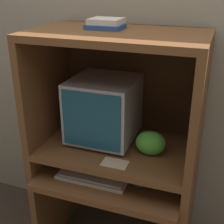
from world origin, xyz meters
The scene contains 10 objects.
wall_back centered at (0.00, 0.60, 1.30)m, with size 6.00×0.06×2.60m.
desk_base centered at (0.00, 0.23, 0.39)m, with size 0.90×0.60×0.61m.
desk_monitor_shelf centered at (0.00, 0.27, 0.73)m, with size 0.90×0.54×0.15m.
hutch_upper centered at (0.00, 0.30, 1.18)m, with size 0.90×0.54×0.64m.
crt_monitor centered at (-0.10, 0.33, 0.96)m, with size 0.36×0.38×0.37m.
keyboard centered at (-0.09, 0.12, 0.62)m, with size 0.40×0.15×0.03m.
mouse centered at (0.18, 0.14, 0.63)m, with size 0.07×0.05×0.03m.
snack_bag centered at (0.20, 0.25, 0.83)m, with size 0.16×0.12×0.13m.
book_stack centered at (-0.08, 0.32, 1.43)m, with size 0.18×0.16×0.05m.
paper_card centered at (0.05, 0.09, 0.77)m, with size 0.14×0.09×0.00m.
Camera 1 is at (0.51, -1.21, 1.66)m, focal length 50.00 mm.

